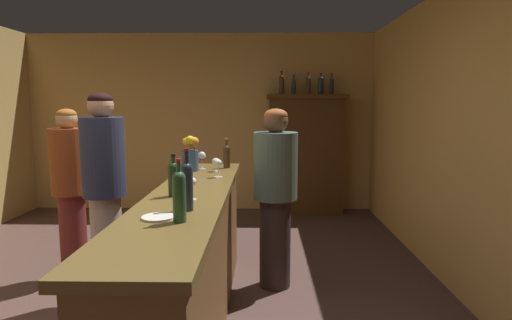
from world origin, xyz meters
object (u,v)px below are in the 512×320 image
object	(u,v)px
display_bottle_right	(332,85)
bartender	(275,191)
wine_glass_spare	(202,157)
display_bottle_left	(281,84)
wine_bottle_riesling	(227,155)
wine_glass_mid	(191,183)
patron_near_entrance	(71,186)
wine_bottle_pinot	(174,177)
flower_arrangement	(191,154)
bar_counter	(190,263)
display_cabinet	(306,152)
wine_glass_front	(218,164)
display_bottle_midright	(321,85)
cheese_plate	(158,217)
wine_glass_rear	(216,162)
patron_in_navy	(105,188)
wine_bottle_merlot	(187,184)
display_bottle_center	(308,85)
wine_bottle_syrah	(179,194)

from	to	relation	value
display_bottle_right	bartender	size ratio (longest dim) A/B	0.19
wine_glass_spare	display_bottle_left	xyz separation A→B (m)	(0.82, 2.26, 0.76)
wine_bottle_riesling	bartender	distance (m)	0.63
wine_glass_mid	patron_near_entrance	bearing A→B (deg)	138.71
wine_bottle_pinot	flower_arrangement	bearing A→B (deg)	93.77
wine_bottle_pinot	wine_bottle_riesling	size ratio (longest dim) A/B	0.99
wine_bottle_pinot	wine_glass_spare	bearing A→B (deg)	89.16
bar_counter	patron_near_entrance	bearing A→B (deg)	143.00
display_cabinet	wine_glass_front	distance (m)	2.86
bar_counter	wine_glass_front	distance (m)	0.87
wine_bottle_pinot	display_bottle_right	bearing A→B (deg)	65.60
wine_glass_front	display_bottle_midright	bearing A→B (deg)	66.32
wine_bottle_riesling	cheese_plate	distance (m)	1.79
flower_arrangement	patron_near_entrance	world-z (taller)	patron_near_entrance
flower_arrangement	bartender	bearing A→B (deg)	-12.77
bar_counter	display_bottle_left	size ratio (longest dim) A/B	8.76
cheese_plate	display_bottle_right	world-z (taller)	display_bottle_right
wine_glass_front	cheese_plate	world-z (taller)	wine_glass_front
wine_glass_rear	patron_in_navy	xyz separation A→B (m)	(-0.83, -0.45, -0.15)
wine_bottle_riesling	display_bottle_midright	bearing A→B (deg)	62.06
display_cabinet	bartender	xyz separation A→B (m)	(-0.51, -2.53, -0.05)
display_cabinet	wine_glass_rear	world-z (taller)	display_cabinet
cheese_plate	patron_in_navy	world-z (taller)	patron_in_navy
wine_bottle_pinot	wine_bottle_merlot	xyz separation A→B (m)	(0.15, -0.37, 0.03)
display_bottle_left	patron_in_navy	distance (m)	3.35
flower_arrangement	cheese_plate	distance (m)	1.59
display_bottle_center	display_bottle_right	world-z (taller)	display_bottle_center
wine_bottle_riesling	display_bottle_center	size ratio (longest dim) A/B	0.91
display_cabinet	display_bottle_right	world-z (taller)	display_bottle_right
wine_glass_front	display_bottle_center	world-z (taller)	display_bottle_center
display_cabinet	flower_arrangement	world-z (taller)	display_cabinet
wine_bottle_merlot	bar_counter	bearing A→B (deg)	99.10
wine_bottle_syrah	wine_glass_front	world-z (taller)	wine_bottle_syrah
display_bottle_left	wine_bottle_merlot	bearing A→B (deg)	-100.20
display_bottle_midright	display_bottle_right	xyz separation A→B (m)	(0.15, -0.00, -0.00)
wine_glass_rear	display_bottle_center	size ratio (longest dim) A/B	0.39
wine_glass_mid	cheese_plate	world-z (taller)	wine_glass_mid
wine_glass_front	wine_glass_rear	world-z (taller)	wine_glass_front
bartender	flower_arrangement	bearing A→B (deg)	-1.56
wine_glass_mid	cheese_plate	distance (m)	0.46
wine_glass_spare	patron_near_entrance	distance (m)	1.21
wine_bottle_riesling	display_bottle_midright	size ratio (longest dim) A/B	0.94
cheese_plate	display_bottle_right	distance (m)	4.31
wine_glass_rear	patron_near_entrance	xyz separation A→B (m)	(-1.32, 0.01, -0.23)
patron_in_navy	patron_near_entrance	xyz separation A→B (m)	(-0.49, 0.46, -0.08)
patron_in_navy	wine_glass_front	bearing A→B (deg)	21.05
display_cabinet	display_bottle_center	xyz separation A→B (m)	(0.02, -0.00, 0.96)
wine_glass_spare	patron_near_entrance	xyz separation A→B (m)	(-1.17, -0.12, -0.25)
wine_bottle_riesling	display_bottle_left	distance (m)	2.38
bar_counter	wine_glass_spare	bearing A→B (deg)	93.42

